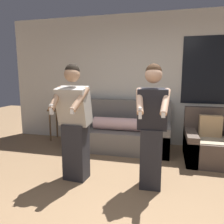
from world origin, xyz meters
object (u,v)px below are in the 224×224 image
person_left (74,123)px  person_right (152,126)px  couch (122,132)px  side_table (63,114)px  armchair (209,143)px

person_left → person_right: bearing=1.3°
couch → side_table: bearing=171.1°
couch → person_right: person_right is taller
person_left → person_right: person_left is taller
side_table → person_right: 2.69m
couch → armchair: couch is taller
side_table → person_right: person_right is taller
couch → person_left: person_left is taller
armchair → person_left: 2.37m
couch → person_right: 1.69m
person_left → couch: bearing=76.5°
side_table → person_left: bearing=-58.7°
side_table → person_right: (2.08, -1.68, 0.23)m
armchair → person_left: person_left is taller
person_left → person_right: (1.04, 0.02, 0.01)m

